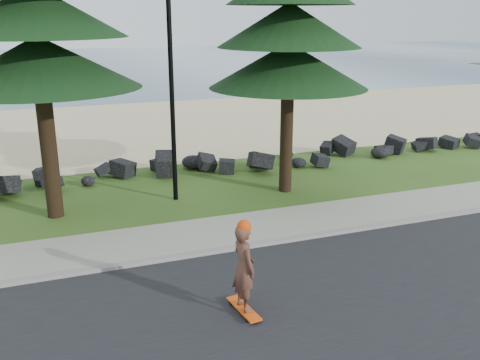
# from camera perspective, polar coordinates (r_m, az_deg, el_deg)

# --- Properties ---
(ground) EXTENTS (160.00, 160.00, 0.00)m
(ground) POSITION_cam_1_polar(r_m,az_deg,el_deg) (13.62, -3.62, -6.25)
(ground) COLOR #2B4E18
(ground) RESTS_ON ground
(road) EXTENTS (160.00, 7.00, 0.02)m
(road) POSITION_cam_1_polar(r_m,az_deg,el_deg) (9.90, 4.30, -16.03)
(road) COLOR black
(road) RESTS_ON ground
(kerb) EXTENTS (160.00, 0.20, 0.10)m
(kerb) POSITION_cam_1_polar(r_m,az_deg,el_deg) (12.82, -2.44, -7.57)
(kerb) COLOR gray
(kerb) RESTS_ON ground
(sidewalk) EXTENTS (160.00, 2.00, 0.08)m
(sidewalk) POSITION_cam_1_polar(r_m,az_deg,el_deg) (13.78, -3.87, -5.79)
(sidewalk) COLOR gray
(sidewalk) RESTS_ON ground
(beach_sand) EXTENTS (160.00, 15.00, 0.01)m
(beach_sand) POSITION_cam_1_polar(r_m,az_deg,el_deg) (27.26, -12.58, 5.42)
(beach_sand) COLOR beige
(beach_sand) RESTS_ON ground
(ocean) EXTENTS (160.00, 58.00, 0.01)m
(ocean) POSITION_cam_1_polar(r_m,az_deg,el_deg) (63.31, -17.49, 11.64)
(ocean) COLOR #3F5B79
(ocean) RESTS_ON ground
(seawall_boulders) EXTENTS (60.00, 2.40, 1.10)m
(seawall_boulders) POSITION_cam_1_polar(r_m,az_deg,el_deg) (18.74, -8.62, 0.25)
(seawall_boulders) COLOR black
(seawall_boulders) RESTS_ON ground
(lamp_post) EXTENTS (0.25, 0.14, 8.14)m
(lamp_post) POSITION_cam_1_polar(r_m,az_deg,el_deg) (15.64, -7.41, 12.40)
(lamp_post) COLOR black
(lamp_post) RESTS_ON ground
(skateboarder) EXTENTS (0.47, 1.03, 1.88)m
(skateboarder) POSITION_cam_1_polar(r_m,az_deg,el_deg) (10.01, 0.42, -9.37)
(skateboarder) COLOR #F04F0E
(skateboarder) RESTS_ON ground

